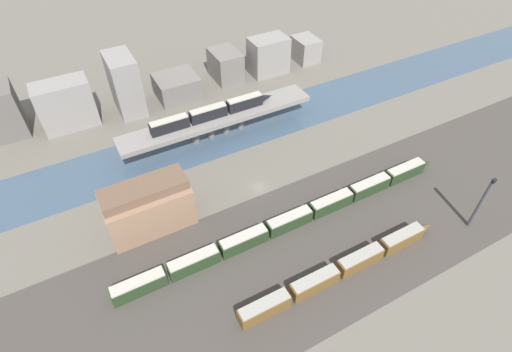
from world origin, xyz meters
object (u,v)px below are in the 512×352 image
object	(u,v)px
train_yard_near	(343,269)
train_yard_mid	(294,219)
train_on_bridge	(212,112)
warehouse_building	(148,206)
signal_tower	(481,204)

from	to	relation	value
train_yard_near	train_yard_mid	bearing A→B (deg)	96.60
train_yard_near	train_yard_mid	size ratio (longest dim) A/B	0.57
train_on_bridge	train_yard_near	bearing A→B (deg)	-85.28
train_on_bridge	warehouse_building	world-z (taller)	warehouse_building
train_yard_near	warehouse_building	size ratio (longest dim) A/B	2.58
warehouse_building	signal_tower	xyz separation A→B (m)	(71.92, -39.42, 1.49)
signal_tower	train_yard_near	bearing A→B (deg)	173.93
warehouse_building	train_yard_mid	bearing A→B (deg)	-28.87
warehouse_building	signal_tower	distance (m)	82.03
train_on_bridge	warehouse_building	distance (m)	38.99
train_yard_near	signal_tower	size ratio (longest dim) A/B	3.25
train_yard_mid	warehouse_building	bearing A→B (deg)	151.13
train_on_bridge	train_yard_mid	size ratio (longest dim) A/B	0.43
train_on_bridge	warehouse_building	size ratio (longest dim) A/B	1.96
warehouse_building	train_yard_near	bearing A→B (deg)	-46.09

